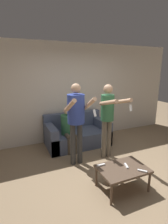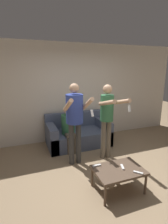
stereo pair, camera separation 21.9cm
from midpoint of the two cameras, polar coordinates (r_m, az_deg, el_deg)
ground_plane at (r=3.64m, az=10.54°, el=-20.05°), size 14.00×14.00×0.00m
wall_back at (r=5.00m, az=-1.42°, el=6.34°), size 6.40×0.06×2.70m
couch at (r=4.79m, az=-0.73°, el=-7.31°), size 1.64×0.92×0.82m
person_standing_left at (r=3.57m, az=-1.26°, el=-0.87°), size 0.47×0.67×1.74m
person_standing_right at (r=3.87m, az=9.23°, el=-0.67°), size 0.41×0.76×1.69m
person_seated at (r=4.39m, az=-3.59°, el=-4.74°), size 0.34×0.54×1.12m
coffee_table at (r=3.15m, az=13.26°, el=-18.35°), size 0.82×0.57×0.40m
remote_near at (r=3.10m, az=19.31°, el=-18.23°), size 0.13×0.13×0.02m
remote_mid at (r=3.18m, az=14.45°, el=-17.02°), size 0.08×0.15×0.02m
remote_far at (r=3.14m, az=6.28°, el=-17.01°), size 0.15×0.04×0.02m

